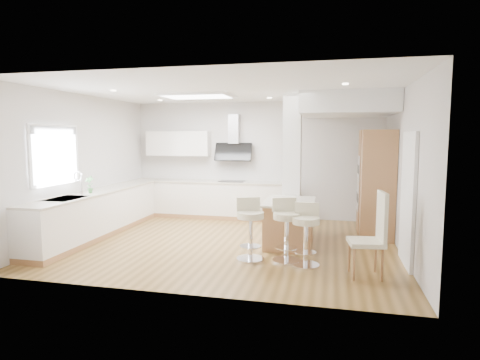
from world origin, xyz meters
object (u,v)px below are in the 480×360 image
(peninsula, at_px, (289,222))
(dining_chair, at_px, (374,232))
(bar_stool_a, at_px, (250,225))
(bar_stool_c, at_px, (306,231))
(bar_stool_b, at_px, (286,226))

(peninsula, height_order, dining_chair, dining_chair)
(bar_stool_a, height_order, bar_stool_c, bar_stool_a)
(bar_stool_c, bearing_deg, peninsula, 108.34)
(bar_stool_a, xyz_separation_m, dining_chair, (1.85, -0.39, 0.09))
(bar_stool_a, height_order, dining_chair, dining_chair)
(bar_stool_c, bearing_deg, dining_chair, -15.36)
(peninsula, xyz_separation_m, dining_chair, (1.33, -1.45, 0.24))
(bar_stool_c, relative_size, dining_chair, 0.79)
(bar_stool_a, relative_size, dining_chair, 0.82)
(peninsula, xyz_separation_m, bar_stool_c, (0.37, -1.17, 0.13))
(peninsula, relative_size, bar_stool_b, 1.35)
(bar_stool_b, xyz_separation_m, dining_chair, (1.27, -0.43, 0.09))
(bar_stool_a, distance_m, bar_stool_b, 0.58)
(peninsula, distance_m, bar_stool_a, 1.19)
(bar_stool_a, relative_size, bar_stool_b, 0.99)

